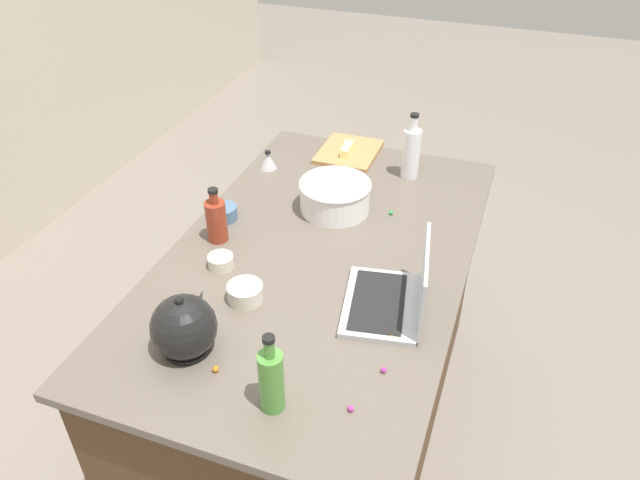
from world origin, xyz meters
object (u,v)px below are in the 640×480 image
bottle_olive (271,380)px  kettle (184,327)px  ramekin_small (245,293)px  bottle_soy (216,220)px  mixing_bowl_large (335,196)px  kitchen_timer (268,160)px  laptop (395,296)px  ramekin_wide (221,261)px  butter_stick_left (347,149)px  bottle_vinegar (411,152)px  ramekin_medium (224,213)px  cutting_board (349,152)px

bottle_olive → kettle: 0.32m
ramekin_small → bottle_soy: bearing=41.6°
bottle_olive → kettle: (0.10, 0.30, -0.02)m
mixing_bowl_large → kitchen_timer: 0.41m
laptop → kettle: laptop is taller
bottle_olive → ramekin_wide: 0.60m
laptop → kettle: 0.61m
butter_stick_left → ramekin_wide: size_ratio=1.32×
mixing_bowl_large → kettle: size_ratio=1.24×
laptop → ramekin_small: (-0.12, 0.43, -0.02)m
bottle_soy → bottle_vinegar: bearing=-38.4°
mixing_bowl_large → kitchen_timer: size_ratio=3.42×
laptop → ramekin_medium: size_ratio=3.45×
kitchen_timer → mixing_bowl_large: bearing=-120.0°
laptop → mixing_bowl_large: (0.45, 0.34, 0.01)m
bottle_olive → ramekin_small: bottle_olive is taller
bottle_soy → butter_stick_left: 0.76m
ramekin_medium → ramekin_wide: ramekin_medium is taller
mixing_bowl_large → bottle_vinegar: (0.34, -0.20, 0.05)m
laptop → bottle_olive: (-0.45, 0.19, 0.05)m
cutting_board → kettle: bearing=176.8°
bottle_soy → bottle_olive: bearing=-142.0°
bottle_vinegar → kettle: bottle_vinegar is taller
bottle_soy → laptop: bearing=-101.9°
bottle_soy → cutting_board: size_ratio=0.70×
ramekin_small → bottle_vinegar: bearing=-17.8°
laptop → bottle_soy: (0.14, 0.66, 0.03)m
bottle_olive → bottle_soy: bearing=38.0°
kettle → kitchen_timer: size_ratio=2.77×
bottle_vinegar → bottle_olive: bottle_vinegar is taller
cutting_board → mixing_bowl_large: bearing=-169.1°
kettle → cutting_board: kettle is taller
bottle_vinegar → bottle_soy: bottle_vinegar is taller
ramekin_medium → ramekin_wide: bearing=-154.6°
bottle_soy → cutting_board: bearing=-17.1°
bottle_olive → mixing_bowl_large: bearing=9.1°
mixing_bowl_large → ramekin_wide: bearing=152.2°
ramekin_wide → bottle_olive: bearing=-140.2°
laptop → kitchen_timer: size_ratio=4.45×
ramekin_wide → laptop: bearing=-90.4°
bottle_vinegar → cutting_board: bottle_vinegar is taller
laptop → ramekin_wide: size_ratio=4.12×
mixing_bowl_large → kitchen_timer: mixing_bowl_large is taller
kettle → kitchen_timer: 1.03m
butter_stick_left → ramekin_medium: butter_stick_left is taller
laptop → ramekin_medium: (0.26, 0.70, -0.02)m
butter_stick_left → kitchen_timer: bearing=126.5°
butter_stick_left → cutting_board: bearing=0.0°
bottle_vinegar → ramekin_medium: (-0.53, 0.56, -0.08)m
bottle_soy → ramekin_small: bearing=-138.4°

